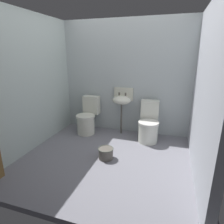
{
  "coord_description": "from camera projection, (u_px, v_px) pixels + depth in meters",
  "views": [
    {
      "loc": [
        0.98,
        -2.75,
        1.69
      ],
      "look_at": [
        0.0,
        0.3,
        0.7
      ],
      "focal_mm": 30.48,
      "sensor_mm": 36.0,
      "label": 1
    }
  ],
  "objects": [
    {
      "name": "wall_right",
      "position": [
        206.0,
        92.0,
        2.62
      ],
      "size": [
        0.1,
        2.6,
        2.37
      ],
      "primitive_type": "cube",
      "color": "#B0B3BE",
      "rests_on": "ground"
    },
    {
      "name": "sink",
      "position": [
        122.0,
        100.0,
        4.01
      ],
      "size": [
        0.42,
        0.35,
        0.99
      ],
      "color": "#555048",
      "rests_on": "ground"
    },
    {
      "name": "bucket",
      "position": [
        106.0,
        153.0,
        3.17
      ],
      "size": [
        0.26,
        0.26,
        0.19
      ],
      "color": "#555048",
      "rests_on": "ground"
    },
    {
      "name": "toilet_left",
      "position": [
        88.0,
        118.0,
        4.18
      ],
      "size": [
        0.42,
        0.61,
        0.78
      ],
      "rotation": [
        0.0,
        0.0,
        3.09
      ],
      "color": "silver",
      "rests_on": "ground"
    },
    {
      "name": "wall_left",
      "position": [
        34.0,
        83.0,
        3.44
      ],
      "size": [
        0.1,
        2.6,
        2.37
      ],
      "primitive_type": "cube",
      "color": "#AEBDB9",
      "rests_on": "ground"
    },
    {
      "name": "wall_back",
      "position": [
        125.0,
        78.0,
        4.08
      ],
      "size": [
        3.14,
        0.1,
        2.37
      ],
      "primitive_type": "cube",
      "color": "#AFBABB",
      "rests_on": "ground"
    },
    {
      "name": "ground_plane",
      "position": [
        107.0,
        157.0,
        3.3
      ],
      "size": [
        3.14,
        2.8,
        0.08
      ],
      "primitive_type": "cube",
      "color": "slate"
    },
    {
      "name": "toilet_right",
      "position": [
        149.0,
        125.0,
        3.79
      ],
      "size": [
        0.43,
        0.62,
        0.78
      ],
      "rotation": [
        0.0,
        0.0,
        3.22
      ],
      "color": "silver",
      "rests_on": "ground"
    }
  ]
}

